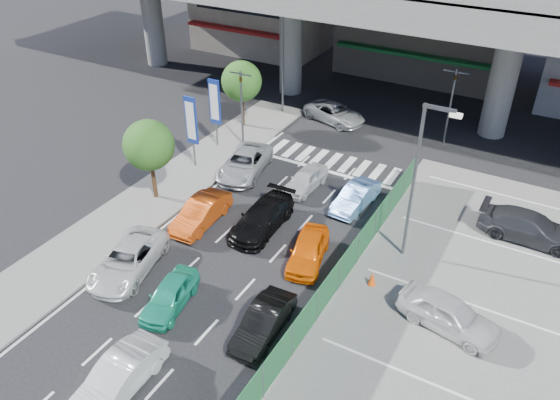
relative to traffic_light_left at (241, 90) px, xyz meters
The scene contains 26 objects.
ground 14.07m from the traffic_light_left, 62.68° to the right, with size 120.00×120.00×0.00m, color black.
parking_lot 20.28m from the traffic_light_left, 30.17° to the right, with size 12.00×28.00×0.06m, color #5B5B58.
sidewalk_left 8.93m from the traffic_light_left, 95.71° to the right, with size 4.00×30.00×0.12m, color #5B5B58.
fence_run 16.20m from the traffic_light_left, 43.73° to the right, with size 0.16×22.00×1.80m, color #1D562D, non-canonical shape.
traffic_light_left is the anchor object (origin of this frame).
traffic_light_right 13.63m from the traffic_light_left, 30.89° to the left, with size 1.60×1.24×5.20m.
street_lamp_right 14.68m from the traffic_light_left, 24.16° to the right, with size 1.65×0.22×8.00m.
street_lamp_left 6.06m from the traffic_light_left, 91.20° to the left, with size 1.65×0.22×8.00m.
signboard_near 4.22m from the traffic_light_left, 104.02° to the right, with size 0.80×0.14×4.70m.
signboard_far 1.93m from the traffic_light_left, 144.30° to the right, with size 0.80×0.14×4.70m.
tree_near 8.06m from the traffic_light_left, 95.71° to the right, with size 2.80×2.80×4.80m.
tree_far 3.02m from the traffic_light_left, 122.62° to the left, with size 2.80×2.80×4.80m.
hatch_white_back_mid 20.29m from the traffic_light_left, 70.45° to the right, with size 1.45×4.17×1.37m, color silver.
sedan_white_mid_left 14.19m from the traffic_light_left, 80.31° to the right, with size 2.24×4.86×1.35m, color silver.
taxi_teal_mid 15.86m from the traffic_light_left, 69.15° to the right, with size 1.45×3.60×1.23m, color #1EA480.
hatch_black_mid_right 17.35m from the traffic_light_left, 54.50° to the right, with size 1.33×3.83×1.26m, color black.
taxi_orange_left 9.80m from the traffic_light_left, 71.21° to the right, with size 1.46×4.19×1.38m, color #BD400D.
sedan_black_mid 10.21m from the traffic_light_left, 51.33° to the right, with size 1.93×4.76×1.38m, color black.
taxi_orange_right 13.24m from the traffic_light_left, 43.19° to the right, with size 1.56×3.88×1.32m, color #F66506.
wagon_silver_front_left 4.96m from the traffic_light_left, 55.74° to the right, with size 2.29×4.97×1.38m, color #9EA0A6.
sedan_white_front_mid 7.59m from the traffic_light_left, 25.04° to the right, with size 1.44×3.58×1.22m, color silver.
kei_truck_front_right 10.55m from the traffic_light_left, 18.69° to the right, with size 1.34×3.83×1.26m, color #5E8BD3.
crossing_wagon_silver 8.18m from the traffic_light_left, 59.90° to the left, with size 2.15×4.67×1.30m, color #A0A2A7.
parked_sedan_white 19.38m from the traffic_light_left, 30.93° to the right, with size 1.72×4.26×1.45m, color silver.
parked_sedan_dgrey 18.70m from the traffic_light_left, ahead, with size 2.03×4.98×1.45m, color #2C2D31.
traffic_cone 15.92m from the traffic_light_left, 35.05° to the right, with size 0.37×0.37×0.71m, color #FF500E.
Camera 1 is at (12.12, -15.44, 16.99)m, focal length 35.00 mm.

